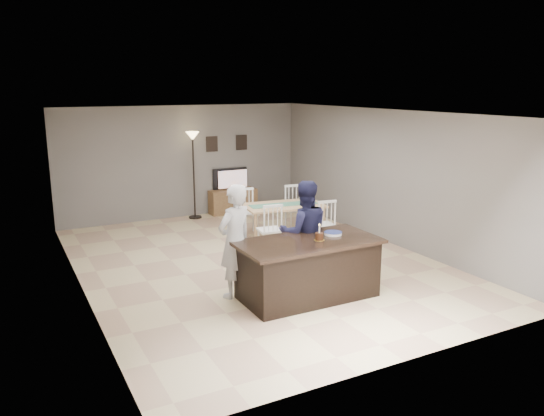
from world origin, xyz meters
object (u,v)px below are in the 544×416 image
tv_console (233,201)px  woman (235,241)px  plate_stack (333,233)px  man (304,232)px  television (231,179)px  kitchen_island (308,269)px  dining_table (284,211)px  birthday_cake (319,236)px  floor_lamp (193,152)px

tv_console → woman: woman is taller
tv_console → plate_stack: (-0.70, -5.49, 0.62)m
man → television: bearing=-82.0°
tv_console → man: size_ratio=0.71×
kitchen_island → dining_table: size_ratio=1.06×
birthday_cake → dining_table: 3.08m
plate_stack → man: bearing=116.9°
tv_console → woman: size_ratio=0.69×
kitchen_island → woman: 1.17m
television → dining_table: 2.82m
dining_table → tv_console: bearing=96.9°
plate_stack → floor_lamp: (-0.34, 5.43, 0.70)m
birthday_cake → floor_lamp: (0.01, 5.58, 0.66)m
tv_console → man: bearing=-100.5°
plate_stack → television: bearing=82.9°
plate_stack → birthday_cake: bearing=-157.0°
tv_console → dining_table: size_ratio=0.59×
plate_stack → floor_lamp: floor_lamp is taller
man → dining_table: 2.46m
tv_console → dining_table: (-0.05, -2.74, 0.33)m
tv_console → dining_table: 2.76m
plate_stack → floor_lamp: size_ratio=0.13×
tv_console → floor_lamp: size_ratio=0.57×
kitchen_island → woman: size_ratio=1.23×
woman → television: bearing=-134.2°
tv_console → floor_lamp: bearing=-177.0°
birthday_cake → plate_stack: bearing=23.0°
man → tv_console: bearing=-82.2°
tv_console → birthday_cake: (-1.05, -5.64, 0.66)m
floor_lamp → dining_table: bearing=-69.8°
birthday_cake → tv_console: bearing=79.5°
kitchen_island → floor_lamp: bearing=88.3°
woman → dining_table: size_ratio=0.86×
birthday_cake → plate_stack: 0.38m
woman → man: 1.22m
birthday_cake → dining_table: birthday_cake is taller
tv_console → television: bearing=90.0°
kitchen_island → man: man is taller
plate_stack → dining_table: dining_table is taller
man → plate_stack: bearing=135.3°
television → birthday_cake: 5.80m
dining_table → man: bearing=-103.3°
woman → man: (1.22, 0.00, -0.02)m
television → woman: size_ratio=0.52×
tv_console → plate_stack: plate_stack is taller
floor_lamp → tv_console: bearing=3.0°
kitchen_island → man: bearing=64.2°
tv_console → birthday_cake: 5.77m
woman → dining_table: woman is taller
kitchen_island → plate_stack: plate_stack is taller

